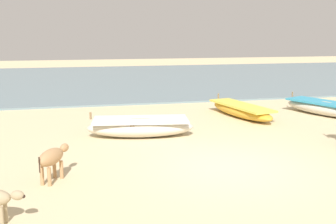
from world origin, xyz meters
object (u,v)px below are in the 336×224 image
at_px(fishing_boat_3, 141,127).
at_px(fishing_boat_5, 241,110).
at_px(calf_far_tan, 52,158).
at_px(fishing_boat_0, 326,108).

relative_size(fishing_boat_3, fishing_boat_5, 0.92).
distance_m(fishing_boat_3, calf_far_tan, 3.95).
distance_m(fishing_boat_0, calf_far_tan, 10.62).
relative_size(fishing_boat_3, calf_far_tan, 3.28).
bearing_deg(fishing_boat_3, fishing_boat_5, -145.14).
xyz_separation_m(fishing_boat_3, calf_far_tan, (-2.33, -3.19, 0.20)).
bearing_deg(fishing_boat_3, calf_far_tan, 62.43).
bearing_deg(fishing_boat_0, fishing_boat_3, 79.98).
relative_size(fishing_boat_0, fishing_boat_5, 0.98).
height_order(fishing_boat_3, calf_far_tan, fishing_boat_3).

